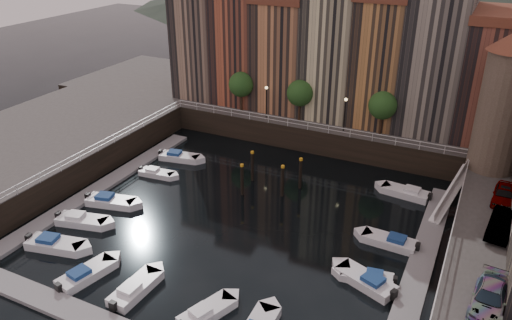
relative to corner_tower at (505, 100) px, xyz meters
The scene contains 27 objects.
ground 26.72m from the corner_tower, 144.06° to the right, with size 200.00×200.00×0.00m, color black.
quay_far 24.65m from the corner_tower, 150.10° to the left, with size 80.00×20.00×3.00m, color black.
quay_left 51.50m from the corner_tower, 161.03° to the right, with size 20.00×36.00×3.00m, color black.
dock_left 40.63m from the corner_tower, 156.82° to the right, with size 2.00×28.00×0.35m, color gray.
dock_right 18.84m from the corner_tower, 103.78° to the right, with size 2.00×28.00×0.35m, color gray.
far_terrace 18.98m from the corner_tower, 151.66° to the left, with size 48.70×10.30×17.50m.
corner_tower is the anchor object (origin of this frame).
promenade_trees 21.95m from the corner_tower, behind, with size 21.20×3.20×5.20m.
street_lamps 21.60m from the corner_tower, behind, with size 10.36×0.36×4.18m.
railings 23.10m from the corner_tower, 154.32° to the right, with size 36.08×34.04×0.52m.
gangway 9.86m from the corner_tower, 122.80° to the right, with size 2.78×8.32×3.73m.
mooring_pilings 23.66m from the corner_tower, 156.48° to the right, with size 5.59×4.26×3.78m.
boat_left_0 42.85m from the corner_tower, 140.96° to the right, with size 5.42×2.95×1.21m.
boat_left_1 41.14m from the corner_tower, 145.90° to the right, with size 5.13×2.89×1.15m.
boat_left_2 39.12m from the corner_tower, 150.74° to the right, with size 5.26×2.93×1.18m.
boat_left_3 36.02m from the corner_tower, 160.72° to the right, with size 4.22×1.89×0.95m.
boat_left_4 34.90m from the corner_tower, 167.99° to the right, with size 5.05×2.63×1.13m.
boat_right_1 22.73m from the corner_tower, 110.35° to the right, with size 5.18×3.47×1.17m.
boat_right_2 22.30m from the corner_tower, 111.00° to the right, with size 4.38×2.13×0.98m.
boat_right_3 17.71m from the corner_tower, 116.93° to the right, with size 4.94×2.01×1.12m.
boat_right_4 12.71m from the corner_tower, 151.59° to the right, with size 5.09×2.33×1.15m.
boat_near_0 40.32m from the corner_tower, 133.98° to the right, with size 2.76×5.11×1.14m.
boat_near_1 37.17m from the corner_tower, 129.07° to the right, with size 1.95×4.97×1.13m.
boat_near_2 33.59m from the corner_tower, 120.88° to the right, with size 3.08×4.70×1.06m.
car_a 9.47m from the corner_tower, 78.39° to the right, with size 1.77×4.40×1.50m, color gray.
car_b 13.79m from the corner_tower, 83.60° to the right, with size 1.67×4.80×1.58m, color gray.
car_c 22.61m from the corner_tower, 87.20° to the right, with size 2.03×5.00×1.45m, color gray.
Camera 1 is at (18.63, -35.82, 25.45)m, focal length 35.00 mm.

